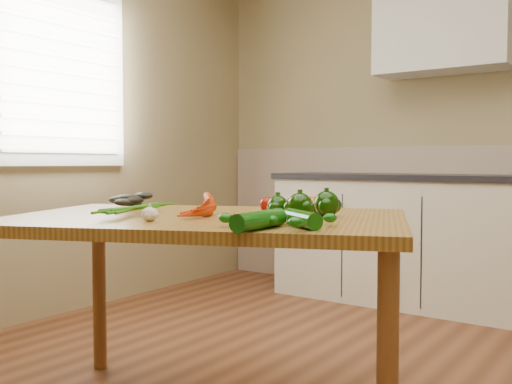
{
  "coord_description": "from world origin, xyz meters",
  "views": [
    {
      "loc": [
        1.15,
        -1.65,
        0.98
      ],
      "look_at": [
        -0.19,
        0.23,
        0.86
      ],
      "focal_mm": 40.0,
      "sensor_mm": 36.0,
      "label": 1
    }
  ],
  "objects_px": {
    "pepper_c": "(300,207)",
    "tomato_b": "(291,205)",
    "zucchini_a": "(301,219)",
    "zucchini_b": "(259,220)",
    "table": "(207,239)",
    "pepper_b": "(327,204)",
    "garlic_bulb": "(150,214)",
    "tomato_a": "(267,204)",
    "tomato_c": "(312,206)",
    "leafy_greens": "(127,197)",
    "pepper_a": "(278,207)",
    "carrot_bunch": "(181,206)"
  },
  "relations": [
    {
      "from": "pepper_b",
      "to": "zucchini_a",
      "type": "xyz_separation_m",
      "value": [
        0.1,
        -0.35,
        -0.02
      ]
    },
    {
      "from": "tomato_c",
      "to": "pepper_b",
      "type": "bearing_deg",
      "value": -24.62
    },
    {
      "from": "pepper_a",
      "to": "tomato_a",
      "type": "bearing_deg",
      "value": 133.49
    },
    {
      "from": "pepper_a",
      "to": "pepper_b",
      "type": "relative_size",
      "value": 0.84
    },
    {
      "from": "pepper_a",
      "to": "zucchini_a",
      "type": "xyz_separation_m",
      "value": [
        0.23,
        -0.22,
        -0.01
      ]
    },
    {
      "from": "tomato_a",
      "to": "leafy_greens",
      "type": "bearing_deg",
      "value": -159.69
    },
    {
      "from": "garlic_bulb",
      "to": "zucchini_a",
      "type": "height_order",
      "value": "zucchini_a"
    },
    {
      "from": "pepper_b",
      "to": "zucchini_b",
      "type": "distance_m",
      "value": 0.46
    },
    {
      "from": "tomato_a",
      "to": "pepper_a",
      "type": "bearing_deg",
      "value": -46.51
    },
    {
      "from": "zucchini_b",
      "to": "tomato_b",
      "type": "bearing_deg",
      "value": 113.06
    },
    {
      "from": "pepper_a",
      "to": "tomato_c",
      "type": "distance_m",
      "value": 0.17
    },
    {
      "from": "table",
      "to": "pepper_b",
      "type": "distance_m",
      "value": 0.47
    },
    {
      "from": "table",
      "to": "zucchini_a",
      "type": "height_order",
      "value": "zucchini_a"
    },
    {
      "from": "garlic_bulb",
      "to": "tomato_a",
      "type": "height_order",
      "value": "tomato_a"
    },
    {
      "from": "leafy_greens",
      "to": "zucchini_b",
      "type": "height_order",
      "value": "leafy_greens"
    },
    {
      "from": "carrot_bunch",
      "to": "pepper_a",
      "type": "height_order",
      "value": "pepper_a"
    },
    {
      "from": "pepper_b",
      "to": "tomato_c",
      "type": "height_order",
      "value": "pepper_b"
    },
    {
      "from": "garlic_bulb",
      "to": "tomato_c",
      "type": "relative_size",
      "value": 0.74
    },
    {
      "from": "tomato_b",
      "to": "table",
      "type": "bearing_deg",
      "value": -117.66
    },
    {
      "from": "pepper_b",
      "to": "tomato_b",
      "type": "bearing_deg",
      "value": 153.67
    },
    {
      "from": "carrot_bunch",
      "to": "zucchini_a",
      "type": "distance_m",
      "value": 0.57
    },
    {
      "from": "tomato_b",
      "to": "pepper_b",
      "type": "bearing_deg",
      "value": -26.33
    },
    {
      "from": "pepper_b",
      "to": "tomato_c",
      "type": "bearing_deg",
      "value": 155.38
    },
    {
      "from": "table",
      "to": "pepper_c",
      "type": "xyz_separation_m",
      "value": [
        0.37,
        0.06,
        0.13
      ]
    },
    {
      "from": "zucchini_a",
      "to": "table",
      "type": "bearing_deg",
      "value": 165.37
    },
    {
      "from": "leafy_greens",
      "to": "zucchini_b",
      "type": "distance_m",
      "value": 0.95
    },
    {
      "from": "carrot_bunch",
      "to": "pepper_b",
      "type": "bearing_deg",
      "value": 8.23
    },
    {
      "from": "garlic_bulb",
      "to": "pepper_a",
      "type": "height_order",
      "value": "pepper_a"
    },
    {
      "from": "garlic_bulb",
      "to": "tomato_a",
      "type": "relative_size",
      "value": 0.87
    },
    {
      "from": "pepper_b",
      "to": "table",
      "type": "bearing_deg",
      "value": -150.78
    },
    {
      "from": "table",
      "to": "carrot_bunch",
      "type": "distance_m",
      "value": 0.16
    },
    {
      "from": "pepper_a",
      "to": "zucchini_a",
      "type": "distance_m",
      "value": 0.32
    },
    {
      "from": "leafy_greens",
      "to": "pepper_c",
      "type": "bearing_deg",
      "value": 1.04
    },
    {
      "from": "tomato_c",
      "to": "zucchini_b",
      "type": "relative_size",
      "value": 0.31
    },
    {
      "from": "leafy_greens",
      "to": "tomato_c",
      "type": "relative_size",
      "value": 2.72
    },
    {
      "from": "zucchini_a",
      "to": "pepper_a",
      "type": "bearing_deg",
      "value": 136.25
    },
    {
      "from": "tomato_b",
      "to": "zucchini_a",
      "type": "bearing_deg",
      "value": -54.91
    },
    {
      "from": "tomato_a",
      "to": "tomato_b",
      "type": "distance_m",
      "value": 0.1
    },
    {
      "from": "pepper_a",
      "to": "pepper_c",
      "type": "height_order",
      "value": "pepper_c"
    },
    {
      "from": "pepper_c",
      "to": "tomato_b",
      "type": "relative_size",
      "value": 1.49
    },
    {
      "from": "leafy_greens",
      "to": "table",
      "type": "bearing_deg",
      "value": -5.72
    },
    {
      "from": "carrot_bunch",
      "to": "tomato_b",
      "type": "relative_size",
      "value": 4.33
    },
    {
      "from": "pepper_a",
      "to": "garlic_bulb",
      "type": "bearing_deg",
      "value": -127.54
    },
    {
      "from": "pepper_b",
      "to": "tomato_c",
      "type": "relative_size",
      "value": 1.22
    },
    {
      "from": "zucchini_b",
      "to": "tomato_a",
      "type": "bearing_deg",
      "value": 122.03
    },
    {
      "from": "pepper_a",
      "to": "zucchini_a",
      "type": "relative_size",
      "value": 0.4
    },
    {
      "from": "zucchini_a",
      "to": "zucchini_b",
      "type": "bearing_deg",
      "value": -123.42
    },
    {
      "from": "zucchini_a",
      "to": "tomato_c",
      "type": "bearing_deg",
      "value": 115.62
    },
    {
      "from": "carrot_bunch",
      "to": "pepper_c",
      "type": "relative_size",
      "value": 2.91
    },
    {
      "from": "leafy_greens",
      "to": "garlic_bulb",
      "type": "xyz_separation_m",
      "value": [
        0.47,
        -0.32,
        -0.03
      ]
    }
  ]
}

